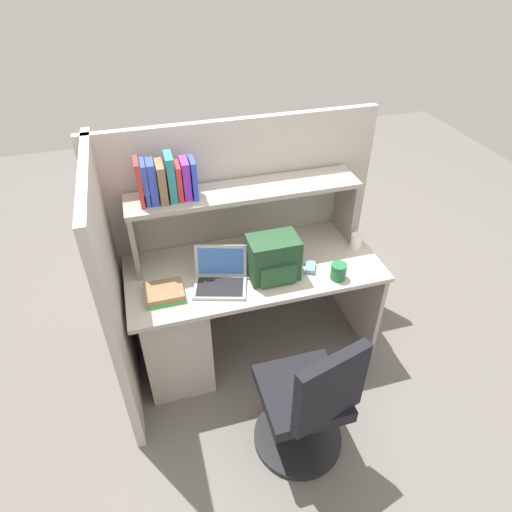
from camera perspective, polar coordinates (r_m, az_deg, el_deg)
ground_plane at (r=3.32m, az=-0.24°, el=-11.26°), size 8.00×8.00×0.00m
desk at (r=2.97m, az=-7.56°, el=-7.55°), size 1.60×0.70×0.73m
cubicle_partition_rear at (r=3.08m, az=-2.21°, el=3.54°), size 1.84×0.05×1.55m
cubicle_partition_left at (r=2.69m, az=-17.71°, el=-4.29°), size 0.05×1.06×1.55m
overhead_hutch at (r=2.77m, az=-1.43°, el=6.84°), size 1.44×0.28×0.45m
reference_books_on_shelf at (r=2.61m, az=-11.41°, el=9.51°), size 0.33×0.16×0.27m
laptop at (r=2.66m, az=-4.59°, el=-2.74°), size 0.37×0.33×0.22m
backpack at (r=2.66m, az=2.25°, el=-0.31°), size 0.30×0.22×0.27m
computer_mouse at (r=2.80m, az=6.97°, el=-1.48°), size 0.10×0.12×0.03m
paper_cup at (r=3.01m, az=12.72°, el=1.84°), size 0.08×0.08×0.10m
snack_canister at (r=2.74m, az=10.53°, el=-1.95°), size 0.10×0.10×0.10m
desk_book_stack at (r=2.64m, az=-11.68°, el=-4.62°), size 0.22×0.19×0.05m
office_chair at (r=2.54m, az=6.61°, el=-18.59°), size 0.52×0.54×0.93m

